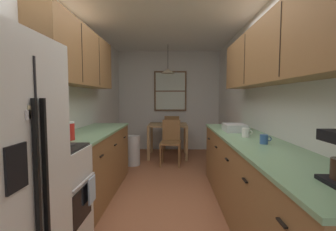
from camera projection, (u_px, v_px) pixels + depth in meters
name	position (u px, v px, depth m)	size (l,w,h in m)	color
ground_plane	(165.00, 186.00, 3.62)	(12.00, 12.00, 0.00)	#995B3D
wall_left	(76.00, 103.00, 3.55)	(0.10, 9.00, 2.55)	silver
wall_right	(256.00, 103.00, 3.49)	(0.10, 9.00, 2.55)	silver
wall_back	(169.00, 101.00, 6.16)	(4.40, 0.10, 2.55)	silver
ceiling_slab	(165.00, 13.00, 3.42)	(4.40, 9.00, 0.08)	white
stove_range	(46.00, 199.00, 2.06)	(0.66, 0.59, 1.10)	white
microwave_over_range	(27.00, 63.00, 1.97)	(0.39, 0.58, 0.31)	black
counter_left	(94.00, 162.00, 3.31)	(0.64, 1.92, 0.90)	olive
upper_cabinets_left	(80.00, 58.00, 3.16)	(0.33, 2.00, 0.75)	olive
counter_right	(255.00, 182.00, 2.52)	(0.64, 3.21, 0.90)	olive
upper_cabinets_right	(275.00, 51.00, 2.36)	(0.33, 2.89, 0.64)	olive
dining_table	(168.00, 129.00, 5.39)	(0.88, 0.80, 0.76)	#A87F51
dining_chair_near	(171.00, 140.00, 4.79)	(0.43, 0.43, 0.90)	olive
dining_chair_far	(172.00, 131.00, 6.00)	(0.42, 0.42, 0.90)	olive
pendant_light	(168.00, 71.00, 5.29)	(0.33, 0.33, 0.64)	black
back_window	(170.00, 91.00, 6.07)	(0.83, 0.05, 1.02)	brown
trash_bin	(133.00, 150.00, 4.74)	(0.29, 0.29, 0.60)	silver
storage_canister	(69.00, 131.00, 2.53)	(0.11, 0.11, 0.20)	red
dish_towel	(92.00, 190.00, 2.19)	(0.02, 0.16, 0.24)	silver
mug_by_coffeemaker	(264.00, 139.00, 2.32)	(0.11, 0.08, 0.09)	#335999
mug_spare	(246.00, 133.00, 2.71)	(0.12, 0.09, 0.11)	white
dish_rack	(234.00, 128.00, 3.19)	(0.28, 0.34, 0.10)	silver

